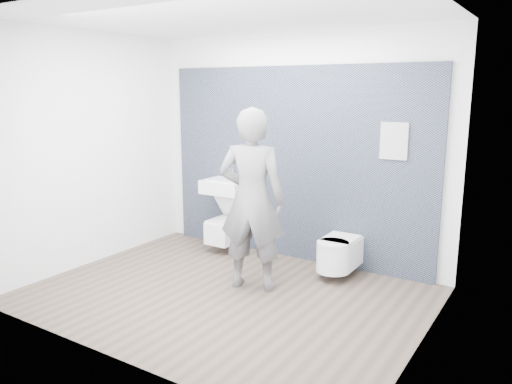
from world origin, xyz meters
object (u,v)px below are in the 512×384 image
Objects in this scene: toilet_square at (225,229)px; visitor at (252,200)px; washbasin at (226,186)px; toilet_rounded at (337,254)px.

toilet_square is 0.31× the size of visitor.
washbasin is 0.30× the size of visitor.
visitor reaches higher than toilet_rounded.
visitor is at bearing -130.43° from toilet_rounded.
toilet_square is (0.00, -0.03, -0.58)m from washbasin.
visitor reaches higher than washbasin.
washbasin is at bearing -60.22° from visitor.
toilet_rounded is at bearing -2.81° from toilet_square.
toilet_square is at bearing 177.19° from toilet_rounded.
washbasin is 1.32m from visitor.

